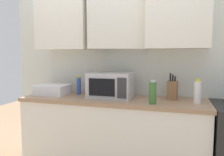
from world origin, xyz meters
TOP-DOWN VIEW (x-y plane):
  - wall_back_with_cabinets at (0.00, -0.07)m, footprint 2.93×0.59m
  - counter_run at (0.00, -0.30)m, footprint 2.06×0.63m
  - microwave at (-0.03, -0.28)m, footprint 0.48×0.37m
  - dish_rack at (-0.77, -0.30)m, footprint 0.38×0.30m
  - knife_block at (0.64, -0.19)m, footprint 0.12×0.13m
  - bottle_blue_cleaner at (-0.47, -0.19)m, footprint 0.05×0.05m
  - bottle_white_jar at (0.89, -0.33)m, footprint 0.07×0.07m
  - bottle_green_oil at (0.46, -0.49)m, footprint 0.07×0.07m
  - bottle_red_sauce at (-0.38, -0.09)m, footprint 0.06×0.06m

SIDE VIEW (x-z plane):
  - counter_run at x=0.00m, z-range 0.00..0.90m
  - dish_rack at x=-0.77m, z-range 0.90..1.02m
  - knife_block at x=0.64m, z-range 0.86..1.15m
  - bottle_blue_cleaner at x=-0.47m, z-range 0.89..1.12m
  - bottle_red_sauce at x=-0.38m, z-range 0.89..1.12m
  - bottle_green_oil at x=0.46m, z-range 0.89..1.13m
  - bottle_white_jar at x=0.89m, z-range 0.89..1.14m
  - microwave at x=-0.03m, z-range 0.90..1.18m
  - wall_back_with_cabinets at x=0.00m, z-range 0.27..2.87m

